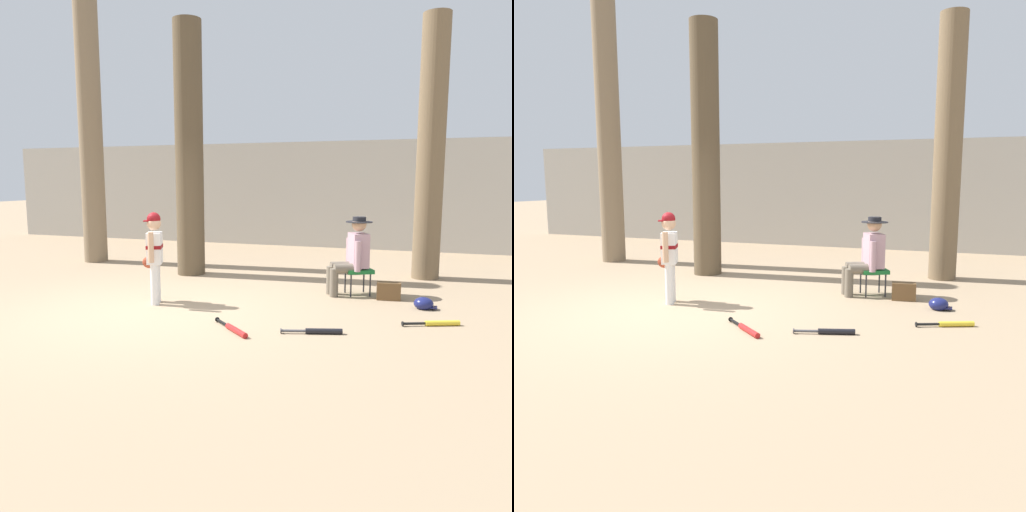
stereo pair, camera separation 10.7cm
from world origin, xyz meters
TOP-DOWN VIEW (x-y plane):
  - ground_plane at (0.00, 0.00)m, footprint 60.00×60.00m
  - concrete_back_wall at (0.00, 7.48)m, footprint 18.00×0.36m
  - tree_near_player at (-0.80, 2.70)m, footprint 0.67×0.67m
  - tree_behind_spectator at (3.35, 3.72)m, footprint 0.66×0.66m
  - young_ballplayer at (-0.25, 0.45)m, footprint 0.47×0.55m
  - folding_stool at (2.41, 1.96)m, footprint 0.54×0.54m
  - seated_spectator at (2.32, 1.92)m, footprint 0.67×0.56m
  - handbag_beside_stool at (2.89, 1.78)m, footprint 0.36×0.22m
  - tree_far_left at (-3.44, 3.38)m, footprint 0.70×0.70m
  - bat_yellow_trainer at (3.58, 0.56)m, footprint 0.68×0.33m
  - bat_black_composite at (2.30, -0.25)m, footprint 0.70×0.27m
  - bat_red_barrel at (1.35, -0.50)m, footprint 0.62×0.57m
  - batting_helmet_navy at (3.40, 1.36)m, footprint 0.31×0.24m

SIDE VIEW (x-z plane):
  - ground_plane at x=0.00m, z-range 0.00..0.00m
  - bat_yellow_trainer at x=3.58m, z-range 0.00..0.07m
  - bat_black_composite at x=2.30m, z-range 0.00..0.07m
  - bat_red_barrel at x=1.35m, z-range 0.00..0.07m
  - batting_helmet_navy at x=3.40m, z-range -0.01..0.17m
  - handbag_beside_stool at x=2.89m, z-range 0.00..0.26m
  - folding_stool at x=2.41m, z-range 0.16..0.57m
  - seated_spectator at x=2.32m, z-range 0.04..1.24m
  - young_ballplayer at x=-0.25m, z-range 0.09..1.40m
  - concrete_back_wall at x=0.00m, z-range 0.00..2.73m
  - tree_behind_spectator at x=3.35m, z-range -0.32..4.35m
  - tree_near_player at x=-0.80m, z-range -0.31..4.39m
  - tree_far_left at x=-3.44m, z-range -0.35..5.77m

